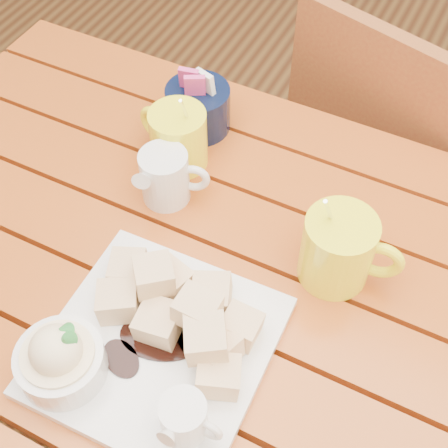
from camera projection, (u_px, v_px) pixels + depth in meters
The scene contains 7 objects.
table at pixel (217, 322), 0.95m from camera, with size 1.20×0.79×0.75m.
dessert_plate at pixel (140, 343), 0.77m from camera, with size 0.28×0.28×0.11m.
coffee_mug_left at pixel (177, 137), 0.97m from camera, with size 0.13×0.09×0.15m.
coffee_mug_right at pixel (340, 249), 0.83m from camera, with size 0.14×0.10×0.16m.
cream_pitcher at pixel (166, 177), 0.92m from camera, with size 0.11×0.09×0.09m.
sugar_caddy at pixel (198, 107), 1.02m from camera, with size 0.11×0.11×0.12m.
chair_far at pixel (394, 172), 1.34m from camera, with size 0.52×0.52×0.89m.
Camera 1 is at (0.22, -0.41, 1.48)m, focal length 50.00 mm.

